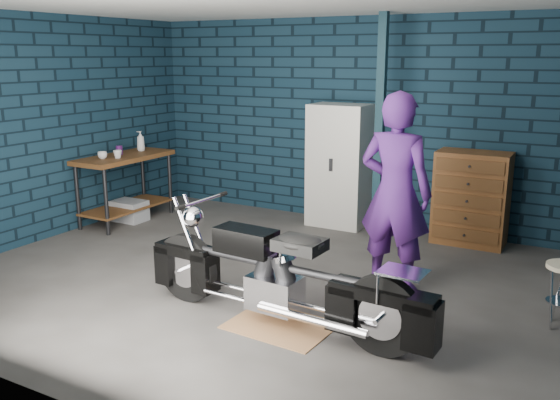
% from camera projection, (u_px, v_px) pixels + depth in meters
% --- Properties ---
extents(ground, '(6.00, 6.00, 0.00)m').
position_uv_depth(ground, '(257.00, 279.00, 6.02)').
color(ground, '#514E4C').
rests_on(ground, ground).
extents(room_walls, '(6.02, 5.01, 2.71)m').
position_uv_depth(room_walls, '(284.00, 86.00, 6.03)').
color(room_walls, '#0F2433').
rests_on(room_walls, ground).
extents(support_post, '(0.10, 0.10, 2.70)m').
position_uv_depth(support_post, '(380.00, 129.00, 7.09)').
color(support_post, '#112B35').
rests_on(support_post, ground).
extents(workbench, '(0.60, 1.40, 0.91)m').
position_uv_depth(workbench, '(126.00, 188.00, 8.02)').
color(workbench, '#5A321B').
rests_on(workbench, ground).
extents(drip_mat, '(0.88, 0.68, 0.01)m').
position_uv_depth(drip_mat, '(281.00, 325.00, 4.98)').
color(drip_mat, '#8C603D').
rests_on(drip_mat, ground).
extents(motorcycle, '(2.30, 0.75, 1.00)m').
position_uv_depth(motorcycle, '(281.00, 270.00, 4.86)').
color(motorcycle, black).
rests_on(motorcycle, ground).
extents(person, '(0.71, 0.48, 1.90)m').
position_uv_depth(person, '(395.00, 193.00, 5.57)').
color(person, '#4A1D70').
rests_on(person, ground).
extents(storage_bin, '(0.45, 0.32, 0.28)m').
position_uv_depth(storage_bin, '(129.00, 211.00, 8.10)').
color(storage_bin, gray).
rests_on(storage_bin, ground).
extents(locker, '(0.75, 0.53, 1.60)m').
position_uv_depth(locker, '(339.00, 166.00, 7.76)').
color(locker, silver).
rests_on(locker, ground).
extents(tool_chest, '(0.84, 0.46, 1.11)m').
position_uv_depth(tool_chest, '(471.00, 199.00, 7.02)').
color(tool_chest, brown).
rests_on(tool_chest, ground).
extents(cup_a, '(0.13, 0.13, 0.09)m').
position_uv_depth(cup_a, '(102.00, 155.00, 7.62)').
color(cup_a, beige).
rests_on(cup_a, workbench).
extents(cup_b, '(0.12, 0.12, 0.10)m').
position_uv_depth(cup_b, '(118.00, 154.00, 7.67)').
color(cup_b, beige).
rests_on(cup_b, workbench).
extents(mug_purple, '(0.11, 0.11, 0.12)m').
position_uv_depth(mug_purple, '(119.00, 150.00, 7.94)').
color(mug_purple, '#4C1861').
rests_on(mug_purple, workbench).
extents(bottle, '(0.14, 0.14, 0.28)m').
position_uv_depth(bottle, '(141.00, 141.00, 8.24)').
color(bottle, gray).
rests_on(bottle, workbench).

